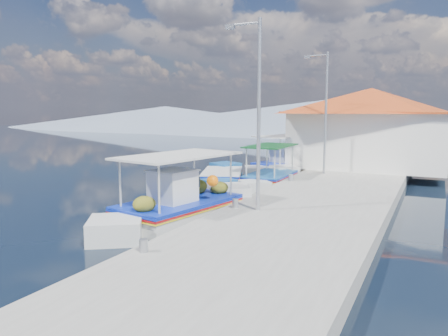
% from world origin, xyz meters
% --- Properties ---
extents(ground, '(160.00, 160.00, 0.00)m').
position_xyz_m(ground, '(0.00, 0.00, 0.00)').
color(ground, black).
rests_on(ground, ground).
extents(quay, '(5.00, 44.00, 0.50)m').
position_xyz_m(quay, '(5.90, 6.00, 0.25)').
color(quay, '#A3A199').
rests_on(quay, ground).
extents(bollards, '(0.20, 17.20, 0.30)m').
position_xyz_m(bollards, '(3.80, 5.25, 0.65)').
color(bollards, '#A5A8AD').
rests_on(bollards, quay).
extents(main_caique, '(3.11, 7.45, 2.50)m').
position_xyz_m(main_caique, '(2.04, 1.39, 0.48)').
color(main_caique, silver).
rests_on(main_caique, ground).
extents(caique_green_canopy, '(1.81, 5.96, 2.23)m').
position_xyz_m(caique_green_canopy, '(2.47, 9.04, 0.33)').
color(caique_green_canopy, silver).
rests_on(caique_green_canopy, ground).
extents(caique_blue_hull, '(3.27, 5.72, 1.09)m').
position_xyz_m(caique_blue_hull, '(0.30, 8.23, 0.30)').
color(caique_blue_hull, '#195598').
rests_on(caique_blue_hull, ground).
extents(caique_far, '(3.58, 6.64, 2.47)m').
position_xyz_m(caique_far, '(1.84, 13.39, 0.46)').
color(caique_far, silver).
rests_on(caique_far, ground).
extents(harbor_building, '(10.49, 10.49, 4.40)m').
position_xyz_m(harbor_building, '(6.20, 15.00, 2.78)').
color(harbor_building, white).
rests_on(harbor_building, quay).
extents(lamp_post_near, '(1.21, 0.14, 6.00)m').
position_xyz_m(lamp_post_near, '(4.51, 2.00, 3.85)').
color(lamp_post_near, '#A5A8AD').
rests_on(lamp_post_near, quay).
extents(lamp_post_far, '(1.21, 0.14, 6.00)m').
position_xyz_m(lamp_post_far, '(4.51, 11.00, 3.85)').
color(lamp_post_far, '#A5A8AD').
rests_on(lamp_post_far, quay).
extents(mountain_ridge, '(171.40, 96.00, 5.50)m').
position_xyz_m(mountain_ridge, '(6.54, 56.00, 2.04)').
color(mountain_ridge, gray).
rests_on(mountain_ridge, ground).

